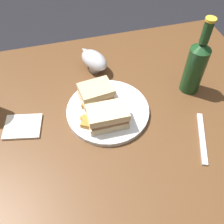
% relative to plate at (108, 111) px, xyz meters
% --- Properties ---
extents(ground_plane, '(6.00, 6.00, 0.00)m').
position_rel_plate_xyz_m(ground_plane, '(0.01, -0.05, -0.79)').
color(ground_plane, black).
extents(dining_table, '(1.13, 0.93, 0.78)m').
position_rel_plate_xyz_m(dining_table, '(0.01, -0.05, -0.40)').
color(dining_table, brown).
rests_on(dining_table, ground).
extents(plate, '(0.26, 0.26, 0.02)m').
position_rel_plate_xyz_m(plate, '(0.00, 0.00, 0.00)').
color(plate, white).
rests_on(plate, dining_table).
extents(sandwich_half_left, '(0.11, 0.09, 0.06)m').
position_rel_plate_xyz_m(sandwich_half_left, '(-0.03, 0.05, 0.04)').
color(sandwich_half_left, '#CCB284').
rests_on(sandwich_half_left, plate).
extents(sandwich_half_right, '(0.12, 0.08, 0.06)m').
position_rel_plate_xyz_m(sandwich_half_right, '(-0.01, -0.05, 0.04)').
color(sandwich_half_right, beige).
rests_on(sandwich_half_right, plate).
extents(potato_wedge_front, '(0.04, 0.06, 0.02)m').
position_rel_plate_xyz_m(potato_wedge_front, '(-0.07, -0.04, 0.02)').
color(potato_wedge_front, '#B77F33').
rests_on(potato_wedge_front, plate).
extents(potato_wedge_middle, '(0.05, 0.04, 0.02)m').
position_rel_plate_xyz_m(potato_wedge_middle, '(-0.07, -0.06, 0.02)').
color(potato_wedge_middle, '#B77F33').
rests_on(potato_wedge_middle, plate).
extents(potato_wedge_back, '(0.05, 0.04, 0.02)m').
position_rel_plate_xyz_m(potato_wedge_back, '(-0.06, 0.01, 0.02)').
color(potato_wedge_back, '#AD702D').
rests_on(potato_wedge_back, plate).
extents(gravy_boat, '(0.12, 0.14, 0.07)m').
position_rel_plate_xyz_m(gravy_boat, '(0.00, 0.21, 0.04)').
color(gravy_boat, '#B7B7BC').
rests_on(gravy_boat, dining_table).
extents(cider_bottle, '(0.06, 0.06, 0.27)m').
position_rel_plate_xyz_m(cider_bottle, '(0.30, 0.03, 0.10)').
color(cider_bottle, '#19421E').
rests_on(cider_bottle, dining_table).
extents(napkin, '(0.13, 0.11, 0.01)m').
position_rel_plate_xyz_m(napkin, '(-0.27, 0.01, -0.00)').
color(napkin, silver).
rests_on(napkin, dining_table).
extents(fork, '(0.08, 0.17, 0.01)m').
position_rel_plate_xyz_m(fork, '(0.24, -0.17, -0.00)').
color(fork, silver).
rests_on(fork, dining_table).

